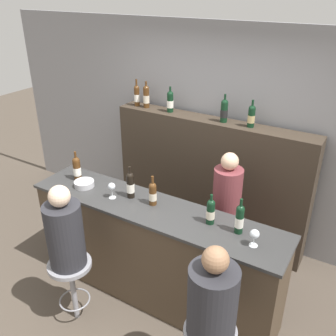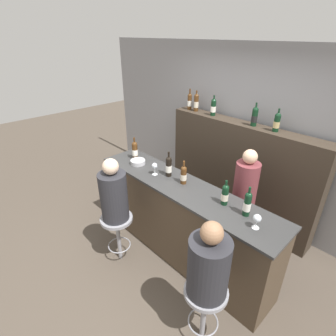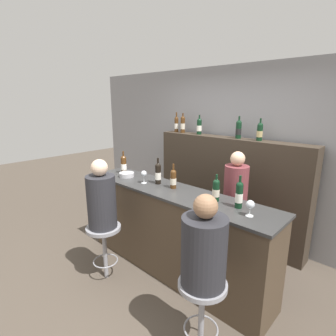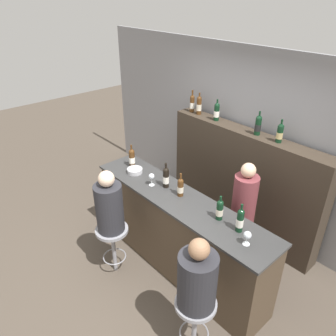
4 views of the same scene
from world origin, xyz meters
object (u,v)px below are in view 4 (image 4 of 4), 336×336
Objects in this scene: wine_bottle_counter_1 at (166,177)px; wine_bottle_backbar_0 at (192,103)px; guest_seated_left at (109,206)px; bar_stool_right at (195,312)px; wine_glass_1 at (247,235)px; metal_bowl at (135,171)px; wine_bottle_counter_4 at (240,220)px; wine_bottle_backbar_1 at (199,105)px; bartender at (241,221)px; guest_seated_right at (197,278)px; wine_bottle_counter_2 at (180,187)px; wine_glass_0 at (152,177)px; wine_bottle_counter_3 at (220,210)px; wine_bottle_backbar_3 at (258,125)px; wine_bottle_backbar_2 at (217,112)px; wine_bottle_counter_0 at (132,158)px; wine_bottle_backbar_4 at (280,133)px; bar_stool_left at (113,238)px.

wine_bottle_backbar_0 is at bearing 122.18° from wine_bottle_counter_1.
guest_seated_left is 1.18× the size of bar_stool_right.
wine_glass_1 is 0.74× the size of metal_bowl.
metal_bowl is (-1.65, -0.07, -0.11)m from wine_bottle_counter_4.
bartender is at bearing -24.64° from wine_bottle_backbar_1.
wine_glass_1 is 0.96m from bartender.
guest_seated_right reaches higher than wine_bottle_counter_1.
wine_glass_0 is (-0.40, -0.11, 0.00)m from wine_bottle_counter_2.
metal_bowl is (-1.39, -0.07, -0.09)m from wine_bottle_counter_3.
bartender is (0.77, 0.56, -0.51)m from wine_bottle_counter_1.
bar_stool_right is at bearing -44.00° from wine_bottle_backbar_0.
wine_bottle_counter_1 is 1.43m from wine_bottle_backbar_1.
bartender is (-0.07, 0.56, -0.49)m from wine_bottle_counter_3.
wine_bottle_counter_2 is at bearing -97.89° from wine_bottle_backbar_3.
wine_glass_0 is at bearing -84.64° from wine_bottle_backbar_2.
wine_bottle_counter_0 is 1.70m from wine_bottle_backbar_3.
wine_bottle_backbar_1 reaches higher than wine_bottle_counter_2.
wine_bottle_counter_2 is at bearing -54.04° from wine_bottle_backbar_1.
wine_bottle_backbar_1 reaches higher than wine_bottle_counter_4.
wine_bottle_backbar_4 is at bearing 104.06° from guest_seated_right.
wine_bottle_counter_3 is 1.75× the size of wine_glass_0.
bar_stool_left is 1.41m from bar_stool_right.
wine_bottle_counter_4 is at bearing 0.00° from wine_bottle_counter_0.
bartender is (0.98, 1.26, -0.31)m from guest_seated_left.
wine_bottle_counter_0 is 0.98× the size of wine_bottle_counter_1.
wine_bottle_backbar_0 reaches higher than wine_bottle_counter_1.
wine_bottle_backbar_1 is at bearing 85.90° from wine_bottle_counter_0.
wine_bottle_counter_2 is 0.37× the size of guest_seated_left.
bar_stool_left and bar_stool_right have the same top height.
wine_bottle_counter_4 is at bearing -34.73° from wine_bottle_backbar_1.
wine_bottle_counter_4 is 0.98m from bar_stool_right.
wine_bottle_backbar_2 reaches higher than wine_glass_0.
guest_seated_left is (-0.06, -0.59, -0.18)m from wine_glass_0.
wine_glass_0 is at bearing -173.95° from wine_bottle_counter_3.
metal_bowl is 1.51m from bartender.
bartender is at bearing 108.99° from guest_seated_right.
wine_bottle_counter_4 is at bearing 97.83° from guest_seated_right.
bar_stool_left is at bearing -77.89° from wine_bottle_backbar_1.
guest_seated_right reaches higher than bar_stool_right.
wine_bottle_backbar_4 is at bearing -0.00° from wine_bottle_backbar_2.
wine_bottle_backbar_0 reaches higher than wine_bottle_backbar_3.
wine_bottle_counter_2 is 0.85m from guest_seated_left.
wine_bottle_counter_3 is 1.43m from bar_stool_left.
wine_bottle_counter_1 is 0.26m from wine_bottle_counter_2.
wine_bottle_backbar_2 is at bearing -0.00° from wine_bottle_backbar_1.
wine_bottle_backbar_4 is 2.21m from guest_seated_left.
wine_bottle_counter_4 is 1.65m from metal_bowl.
bar_stool_right is at bearing -30.05° from wine_bottle_counter_1.
wine_bottle_backbar_2 is 0.97× the size of wine_bottle_backbar_3.
wine_bottle_backbar_3 is (0.17, 1.19, 0.50)m from wine_bottle_counter_2.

